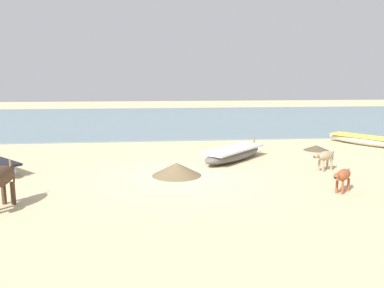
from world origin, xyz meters
name	(u,v)px	position (x,y,z in m)	size (l,w,h in m)	color
ground	(181,177)	(0.00, 0.00, 0.00)	(80.00, 80.00, 0.00)	#CCB789
sea_water	(163,119)	(0.00, 16.66, 0.04)	(60.00, 20.00, 0.08)	slate
fishing_boat_1	(369,140)	(8.82, 4.59, 0.23)	(2.81, 3.73, 0.61)	beige
fishing_boat_2	(234,154)	(2.10, 2.19, 0.25)	(3.00, 3.06, 0.65)	#5B5651
calf_near_rust	(343,176)	(4.08, -2.00, 0.44)	(0.82, 0.75, 0.62)	#9E4C28
calf_far_dun	(325,157)	(4.70, 0.32, 0.47)	(0.94, 0.63, 0.65)	tan
debris_pile_0	(316,148)	(5.98, 3.75, 0.11)	(1.04, 1.04, 0.21)	brown
debris_pile_1	(177,169)	(-0.11, 0.23, 0.20)	(1.53, 1.53, 0.40)	brown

